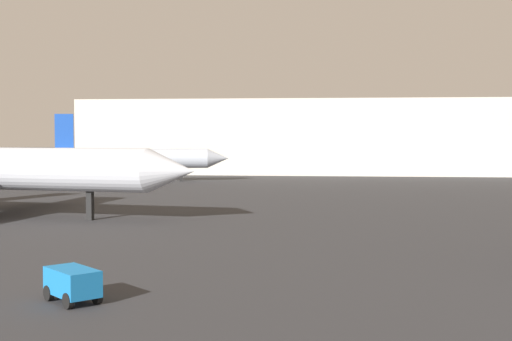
{
  "coord_description": "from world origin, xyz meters",
  "views": [
    {
      "loc": [
        0.32,
        -8.27,
        6.46
      ],
      "look_at": [
        -4.46,
        34.72,
        4.17
      ],
      "focal_mm": 49.58,
      "sensor_mm": 36.0,
      "label": 1
    }
  ],
  "objects": [
    {
      "name": "airplane_distant",
      "position": [
        -26.55,
        83.42,
        3.06
      ],
      "size": [
        25.35,
        18.72,
        8.99
      ],
      "rotation": [
        0.0,
        0.0,
        0.19
      ],
      "color": "#B2BCCC",
      "rests_on": "ground_plane"
    },
    {
      "name": "terminal_building",
      "position": [
        8.6,
        110.98,
        5.85
      ],
      "size": [
        97.05,
        26.01,
        11.69
      ],
      "primitive_type": "cube",
      "color": "beige",
      "rests_on": "ground_plane"
    },
    {
      "name": "baggage_cart",
      "position": [
        -9.59,
        17.46,
        0.76
      ],
      "size": [
        2.64,
        2.59,
        1.3
      ],
      "rotation": [
        0.0,
        0.0,
        5.53
      ],
      "color": "#1972BF",
      "rests_on": "ground_plane"
    }
  ]
}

